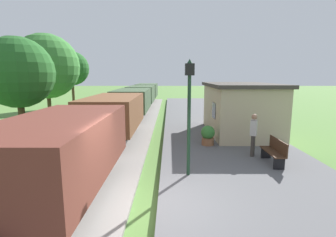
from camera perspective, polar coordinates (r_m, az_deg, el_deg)
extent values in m
plane|color=#517A38|center=(6.87, -4.16, -20.50)|extent=(160.00, 160.00, 0.00)
cube|color=#565659|center=(7.30, 23.20, -18.23)|extent=(6.00, 60.00, 0.25)
cube|color=gray|center=(7.41, -24.07, -18.44)|extent=(3.80, 60.00, 0.12)
cube|color=slate|center=(7.10, -18.57, -18.20)|extent=(0.07, 60.00, 0.14)
cube|color=slate|center=(7.66, -29.27, -16.80)|extent=(0.07, 60.00, 0.14)
cube|color=brown|center=(7.32, -23.18, -5.93)|extent=(2.50, 5.60, 1.60)
cube|color=black|center=(7.51, -22.84, -10.72)|extent=(2.10, 5.15, 0.50)
cylinder|color=black|center=(9.17, -18.35, -8.42)|extent=(1.56, 0.84, 0.84)
cylinder|color=black|center=(6.15, -29.53, -18.44)|extent=(1.56, 0.84, 0.84)
cylinder|color=black|center=(10.16, -16.35, -5.09)|extent=(0.20, 0.30, 0.20)
cube|color=brown|center=(13.50, -12.09, 1.50)|extent=(2.50, 5.60, 1.60)
cube|color=black|center=(13.60, -12.00, -1.21)|extent=(2.10, 5.15, 0.50)
cylinder|color=black|center=(15.38, -10.56, -0.86)|extent=(1.56, 0.84, 0.84)
cylinder|color=black|center=(11.95, -13.77, -4.00)|extent=(1.56, 0.84, 0.84)
cylinder|color=black|center=(16.46, -9.84, 0.73)|extent=(0.20, 0.30, 0.20)
cylinder|color=black|center=(10.81, -15.30, -4.15)|extent=(0.20, 0.30, 0.20)
cube|color=#384C33|center=(19.95, -8.06, 4.21)|extent=(2.50, 5.60, 1.60)
cube|color=black|center=(20.02, -8.02, 2.36)|extent=(2.10, 5.15, 0.50)
cylinder|color=black|center=(21.81, -7.33, 2.31)|extent=(1.56, 0.84, 0.84)
cylinder|color=black|center=(18.30, -8.80, 0.86)|extent=(1.56, 0.84, 0.84)
cylinder|color=black|center=(22.93, -6.96, 3.30)|extent=(0.20, 0.30, 0.20)
cylinder|color=black|center=(17.14, -9.43, 1.09)|extent=(0.20, 0.30, 0.20)
cube|color=#384C33|center=(26.48, -6.00, 5.58)|extent=(2.50, 5.60, 1.60)
cube|color=black|center=(26.53, -5.97, 4.18)|extent=(2.10, 5.15, 0.50)
cylinder|color=black|center=(28.33, -5.57, 4.02)|extent=(1.56, 0.84, 0.84)
cylinder|color=black|center=(24.79, -6.41, 3.20)|extent=(1.56, 0.84, 0.84)
cylinder|color=black|center=(29.45, -5.35, 4.73)|extent=(0.20, 0.30, 0.20)
cylinder|color=black|center=(23.62, -6.75, 3.49)|extent=(0.20, 0.30, 0.20)
cube|color=#384C33|center=(33.03, -4.75, 6.40)|extent=(2.50, 5.60, 1.60)
cube|color=black|center=(33.07, -4.73, 5.28)|extent=(2.10, 5.15, 0.50)
cylinder|color=black|center=(34.87, -4.47, 5.10)|extent=(1.56, 0.84, 0.84)
cylinder|color=black|center=(31.32, -5.01, 4.57)|extent=(1.56, 0.84, 0.84)
cylinder|color=black|center=(36.01, -4.32, 5.64)|extent=(0.20, 0.30, 0.20)
cylinder|color=black|center=(30.15, -5.22, 4.85)|extent=(0.20, 0.30, 0.20)
cube|color=tan|center=(14.63, 15.78, 1.85)|extent=(3.20, 5.50, 2.60)
cube|color=#3D3833|center=(14.52, 16.03, 7.30)|extent=(3.50, 5.80, 0.18)
cube|color=black|center=(13.20, 10.31, 1.82)|extent=(0.03, 0.90, 0.80)
cube|color=#422819|center=(10.07, 22.51, -6.98)|extent=(0.42, 1.50, 0.04)
cube|color=#422819|center=(10.08, 23.61, -5.59)|extent=(0.04, 1.50, 0.45)
cube|color=black|center=(9.62, 23.77, -9.29)|extent=(0.38, 0.06, 0.42)
cube|color=black|center=(10.67, 21.22, -7.27)|extent=(0.38, 0.06, 0.42)
cube|color=#422819|center=(19.06, 11.75, 1.15)|extent=(0.42, 1.50, 0.04)
cube|color=#422819|center=(19.06, 12.34, 1.88)|extent=(0.04, 1.50, 0.45)
cube|color=black|center=(18.51, 12.09, 0.17)|extent=(0.38, 0.06, 0.42)
cube|color=black|center=(19.68, 11.39, 0.75)|extent=(0.38, 0.06, 0.42)
cylinder|color=#38332D|center=(10.64, 18.52, -5.92)|extent=(0.15, 0.15, 0.86)
cylinder|color=#38332D|center=(10.80, 18.62, -5.70)|extent=(0.15, 0.15, 0.86)
cube|color=#B2ADA8|center=(10.56, 18.79, -1.98)|extent=(0.38, 0.45, 0.60)
sphere|color=#936B51|center=(10.48, 18.92, 0.37)|extent=(0.22, 0.22, 0.22)
cylinder|color=brown|center=(11.97, 8.94, -5.10)|extent=(0.56, 0.56, 0.34)
sphere|color=#387A33|center=(11.87, 9.00, -3.11)|extent=(0.64, 0.64, 0.64)
cylinder|color=#193823|center=(8.02, 4.72, -1.86)|extent=(0.11, 0.11, 3.20)
cube|color=black|center=(7.86, 4.90, 10.96)|extent=(0.28, 0.28, 0.36)
sphere|color=#F2E5BF|center=(7.86, 4.90, 10.96)|extent=(0.20, 0.20, 0.20)
cone|color=#193823|center=(7.87, 4.93, 12.71)|extent=(0.20, 0.20, 0.16)
cylinder|color=#4C3823|center=(13.13, -29.93, -1.45)|extent=(0.28, 0.28, 2.42)
sphere|color=#235B23|center=(12.94, -30.82, 8.90)|extent=(3.09, 3.09, 3.09)
cylinder|color=#4C3823|center=(21.13, -25.16, 2.56)|extent=(0.28, 0.28, 2.34)
sphere|color=#387A33|center=(21.02, -25.75, 10.55)|extent=(4.74, 4.74, 4.74)
cylinder|color=#4C3823|center=(29.39, -20.58, 5.11)|extent=(0.28, 0.28, 2.85)
sphere|color=#235B23|center=(29.33, -20.90, 10.52)|extent=(3.60, 3.60, 3.60)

